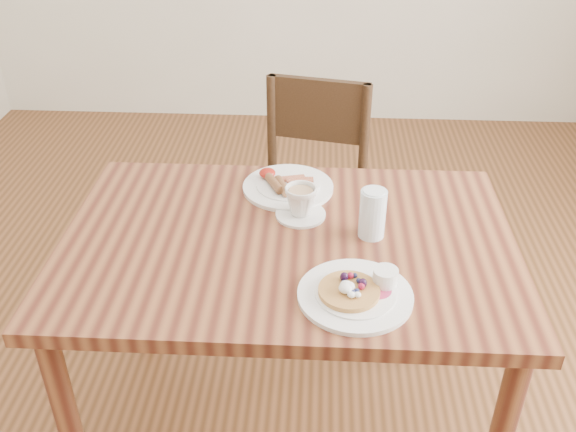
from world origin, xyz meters
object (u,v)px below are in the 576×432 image
(dining_table, at_px, (288,268))
(pancake_plate, at_px, (357,292))
(chair_far, at_px, (309,189))
(breakfast_plate, at_px, (287,186))
(water_glass, at_px, (373,214))
(teacup_saucer, at_px, (301,203))

(dining_table, distance_m, pancake_plate, 0.31)
(chair_far, relative_size, breakfast_plate, 3.26)
(pancake_plate, xyz_separation_m, breakfast_plate, (-0.19, 0.49, -0.00))
(water_glass, bearing_deg, dining_table, -172.91)
(pancake_plate, bearing_deg, dining_table, 127.06)
(breakfast_plate, relative_size, water_glass, 2.00)
(chair_far, height_order, teacup_saucer, chair_far)
(pancake_plate, xyz_separation_m, water_glass, (0.05, 0.26, 0.05))
(dining_table, distance_m, chair_far, 0.72)
(pancake_plate, height_order, teacup_saucer, teacup_saucer)
(water_glass, bearing_deg, breakfast_plate, 135.75)
(breakfast_plate, xyz_separation_m, teacup_saucer, (0.05, -0.15, 0.03))
(dining_table, distance_m, teacup_saucer, 0.18)
(dining_table, bearing_deg, pancake_plate, -52.94)
(chair_far, distance_m, teacup_saucer, 0.66)
(pancake_plate, relative_size, water_glass, 2.00)
(pancake_plate, height_order, breakfast_plate, pancake_plate)
(breakfast_plate, bearing_deg, chair_far, 82.43)
(dining_table, xyz_separation_m, pancake_plate, (0.17, -0.23, 0.11))
(teacup_saucer, bearing_deg, chair_far, 88.87)
(teacup_saucer, bearing_deg, pancake_plate, -67.13)
(teacup_saucer, bearing_deg, dining_table, -104.30)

